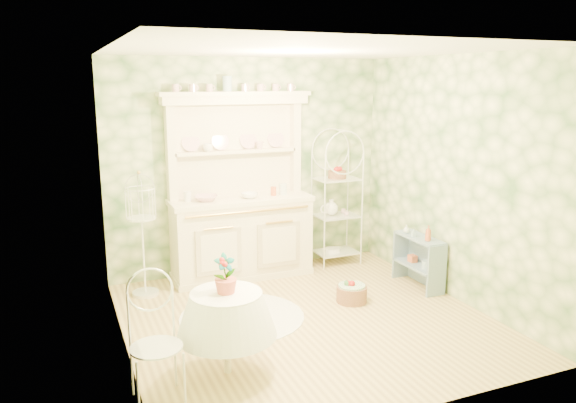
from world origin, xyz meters
name	(u,v)px	position (x,y,z in m)	size (l,w,h in m)	color
floor	(307,319)	(0.00, 0.00, 0.00)	(3.60, 3.60, 0.00)	tan
ceiling	(309,50)	(0.00, 0.00, 2.70)	(3.60, 3.60, 0.00)	white
wall_left	(118,207)	(-1.80, 0.00, 1.35)	(3.60, 3.60, 0.00)	#ECEDB6
wall_right	(456,179)	(1.80, 0.00, 1.35)	(3.60, 3.60, 0.00)	#ECEDB6
wall_back	(249,166)	(0.00, 1.80, 1.35)	(3.60, 3.60, 0.00)	#ECEDB6
wall_front	(416,238)	(0.00, -1.80, 1.35)	(3.60, 3.60, 0.00)	#ECEDB6
kitchen_dresser	(241,187)	(-0.20, 1.52, 1.15)	(1.87, 0.61, 2.29)	white
bakers_rack	(337,196)	(1.14, 1.54, 0.92)	(0.57, 0.41, 1.84)	white
side_shelf	(418,263)	(1.63, 0.37, 0.28)	(0.25, 0.66, 0.57)	#7792A7
round_table	(227,337)	(-1.06, -0.72, 0.32)	(0.59, 0.59, 0.65)	white
cafe_chair	(157,355)	(-1.68, -0.94, 0.39)	(0.35, 0.35, 0.78)	white
birdcage_stand	(142,232)	(-1.43, 1.34, 0.75)	(0.36, 0.36, 1.51)	white
floor_basket	(352,292)	(0.66, 0.24, 0.12)	(0.36, 0.36, 0.23)	#906144
lace_rug	(242,317)	(-0.60, 0.31, 0.01)	(1.30, 1.30, 0.01)	white
bowl_floral	(206,200)	(-0.64, 1.51, 1.02)	(0.28, 0.28, 0.07)	white
bowl_white	(250,198)	(-0.11, 1.46, 1.02)	(0.21, 0.21, 0.07)	white
cup_left	(208,149)	(-0.56, 1.67, 1.61)	(0.12, 0.12, 0.09)	white
cup_right	(260,147)	(0.10, 1.66, 1.61)	(0.10, 0.10, 0.10)	white
potted_geranium	(225,277)	(-1.07, -0.72, 0.85)	(0.18, 0.12, 0.33)	#3F7238
bottle_amber	(428,235)	(1.61, 0.18, 0.68)	(0.07, 0.07, 0.18)	#C85D32
bottle_blue	(414,234)	(1.56, 0.39, 0.65)	(0.04, 0.04, 0.10)	#99BBC6
bottle_glass	(406,230)	(1.58, 0.57, 0.65)	(0.08, 0.08, 0.10)	silver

